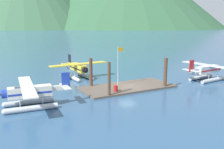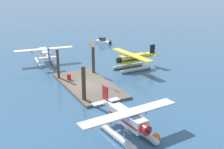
# 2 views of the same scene
# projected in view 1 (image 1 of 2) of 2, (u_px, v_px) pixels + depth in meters

# --- Properties ---
(ground_plane) EXTENTS (1200.00, 1200.00, 0.00)m
(ground_plane) POSITION_uv_depth(u_px,v_px,m) (128.00, 88.00, 37.25)
(ground_plane) COLOR #2D5175
(dock_platform) EXTENTS (14.05, 6.37, 0.30)m
(dock_platform) POSITION_uv_depth(u_px,v_px,m) (128.00, 87.00, 37.22)
(dock_platform) COLOR brown
(dock_platform) RESTS_ON ground
(piling_near_left) EXTENTS (0.39, 0.39, 4.71)m
(piling_near_left) POSITION_uv_depth(u_px,v_px,m) (109.00, 80.00, 32.12)
(piling_near_left) COLOR #4C3323
(piling_near_left) RESTS_ON ground
(piling_near_right) EXTENTS (0.51, 0.51, 4.58)m
(piling_near_right) POSITION_uv_depth(u_px,v_px,m) (165.00, 73.00, 36.82)
(piling_near_right) COLOR #4C3323
(piling_near_right) RESTS_ON ground
(piling_far_left) EXTENTS (0.48, 0.48, 4.51)m
(piling_far_left) POSITION_uv_depth(u_px,v_px,m) (91.00, 73.00, 37.14)
(piling_far_left) COLOR #4C3323
(piling_far_left) RESTS_ON ground
(flagpole) EXTENTS (0.95, 0.10, 5.95)m
(flagpole) POSITION_uv_depth(u_px,v_px,m) (119.00, 62.00, 36.68)
(flagpole) COLOR silver
(flagpole) RESTS_ON dock_platform
(fuel_drum) EXTENTS (0.62, 0.62, 0.88)m
(fuel_drum) POSITION_uv_depth(u_px,v_px,m) (116.00, 88.00, 34.14)
(fuel_drum) COLOR #AD1E19
(fuel_drum) RESTS_ON dock_platform
(mooring_buoy) EXTENTS (0.77, 0.77, 0.77)m
(mooring_buoy) POSITION_uv_depth(u_px,v_px,m) (206.00, 75.00, 44.79)
(mooring_buoy) COLOR orange
(mooring_buoy) RESTS_ON ground
(seaplane_yellow_bow_left) EXTENTS (10.46, 7.98, 3.84)m
(seaplane_yellow_bow_left) POSITION_uv_depth(u_px,v_px,m) (79.00, 70.00, 43.54)
(seaplane_yellow_bow_left) COLOR #B7BABF
(seaplane_yellow_bow_left) RESTS_ON ground
(seaplane_cream_port_aft) EXTENTS (7.96, 10.48, 3.84)m
(seaplane_cream_port_aft) POSITION_uv_depth(u_px,v_px,m) (30.00, 95.00, 28.14)
(seaplane_cream_port_aft) COLOR #B7BABF
(seaplane_cream_port_aft) RESTS_ON ground
(seaplane_silver_stbd_aft) EXTENTS (7.97, 10.48, 3.84)m
(seaplane_silver_stbd_aft) POSITION_uv_depth(u_px,v_px,m) (207.00, 71.00, 41.97)
(seaplane_silver_stbd_aft) COLOR #B7BABF
(seaplane_silver_stbd_aft) RESTS_ON ground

